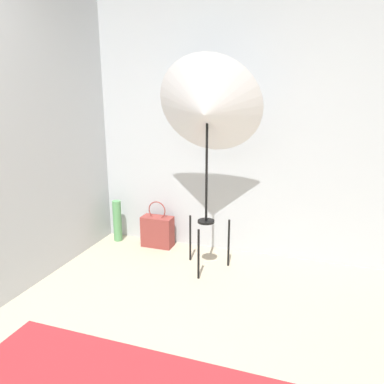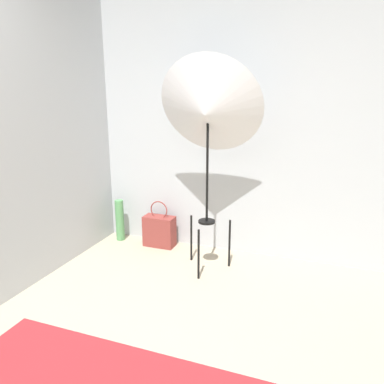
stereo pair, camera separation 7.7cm
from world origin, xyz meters
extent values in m
cube|color=#B7BCC1|center=(0.00, 2.37, 1.30)|extent=(8.00, 0.05, 2.60)
cube|color=#B7BCC1|center=(-1.45, 1.00, 1.30)|extent=(0.05, 8.00, 2.60)
cylinder|color=black|center=(-0.13, 1.65, 0.23)|extent=(0.02, 0.02, 0.46)
cylinder|color=black|center=(-0.32, 1.98, 0.23)|extent=(0.02, 0.02, 0.46)
cylinder|color=black|center=(0.06, 1.98, 0.23)|extent=(0.02, 0.02, 0.46)
cylinder|color=black|center=(-0.13, 1.87, 0.46)|extent=(0.15, 0.15, 0.02)
cylinder|color=black|center=(-0.13, 1.87, 0.96)|extent=(0.02, 0.02, 0.99)
cone|color=silver|center=(-0.13, 1.87, 1.45)|extent=(0.91, 0.56, 0.91)
cube|color=brown|center=(-0.76, 2.19, 0.16)|extent=(0.33, 0.16, 0.33)
torus|color=brown|center=(-0.76, 2.19, 0.40)|extent=(0.19, 0.01, 0.19)
cylinder|color=#56995B|center=(-1.24, 2.19, 0.23)|extent=(0.09, 0.09, 0.46)
camera|label=1|loc=(0.78, -1.21, 1.61)|focal=35.00mm
camera|label=2|loc=(0.85, -1.18, 1.61)|focal=35.00mm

